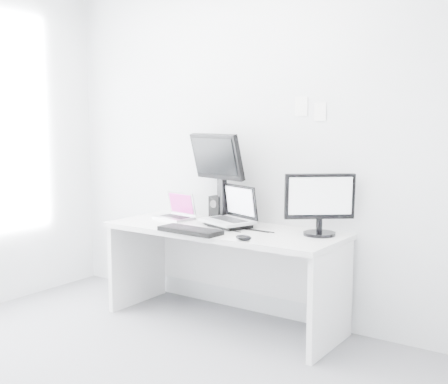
{
  "coord_description": "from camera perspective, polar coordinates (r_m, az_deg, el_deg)",
  "views": [
    {
      "loc": [
        2.36,
        -2.14,
        1.52
      ],
      "look_at": [
        0.02,
        1.23,
        1.0
      ],
      "focal_mm": 45.51,
      "sensor_mm": 36.0,
      "label": 1
    }
  ],
  "objects": [
    {
      "name": "macbook",
      "position": [
        4.57,
        -5.08,
        -1.33
      ],
      "size": [
        0.33,
        0.27,
        0.22
      ],
      "primitive_type": "cube",
      "rotation": [
        0.0,
        0.0,
        -0.16
      ],
      "color": "#B4B3B8",
      "rests_on": "desk"
    },
    {
      "name": "speaker",
      "position": [
        4.5,
        -0.7,
        -1.63
      ],
      "size": [
        0.1,
        0.1,
        0.2
      ],
      "primitive_type": "cube",
      "rotation": [
        0.0,
        0.0,
        0.02
      ],
      "color": "black",
      "rests_on": "desk"
    },
    {
      "name": "dell_laptop",
      "position": [
        4.22,
        0.29,
        -1.38
      ],
      "size": [
        0.46,
        0.41,
        0.32
      ],
      "primitive_type": "cube",
      "rotation": [
        0.0,
        0.0,
        -0.35
      ],
      "color": "#AEB2B6",
      "rests_on": "desk"
    },
    {
      "name": "desk",
      "position": [
        4.29,
        -0.07,
        -8.4
      ],
      "size": [
        1.8,
        0.7,
        0.73
      ],
      "primitive_type": "cube",
      "color": "silver",
      "rests_on": "ground"
    },
    {
      "name": "mouse",
      "position": [
        3.76,
        1.99,
        -4.6
      ],
      "size": [
        0.12,
        0.08,
        0.04
      ],
      "primitive_type": "ellipsoid",
      "rotation": [
        0.0,
        0.0,
        -0.01
      ],
      "color": "black",
      "rests_on": "desk"
    },
    {
      "name": "wall_note_1",
      "position": [
        4.13,
        9.63,
        7.95
      ],
      "size": [
        0.09,
        0.0,
        0.13
      ],
      "primitive_type": "cube",
      "color": "white",
      "rests_on": "back_wall"
    },
    {
      "name": "samsung_monitor",
      "position": [
        3.95,
        9.62,
        -1.14
      ],
      "size": [
        0.52,
        0.48,
        0.44
      ],
      "primitive_type": "cube",
      "rotation": [
        0.0,
        0.0,
        0.68
      ],
      "color": "black",
      "rests_on": "desk"
    },
    {
      "name": "keyboard",
      "position": [
        4.02,
        -3.42,
        -3.88
      ],
      "size": [
        0.49,
        0.19,
        0.03
      ],
      "primitive_type": "cube",
      "rotation": [
        0.0,
        0.0,
        -0.05
      ],
      "color": "black",
      "rests_on": "desk"
    },
    {
      "name": "back_wall",
      "position": [
        4.43,
        2.53,
        5.01
      ],
      "size": [
        3.6,
        0.0,
        3.6
      ],
      "primitive_type": "plane",
      "rotation": [
        1.57,
        0.0,
        0.0
      ],
      "color": "silver",
      "rests_on": "ground"
    },
    {
      "name": "wall_note_0",
      "position": [
        4.2,
        7.76,
        8.52
      ],
      "size": [
        0.1,
        0.0,
        0.14
      ],
      "primitive_type": "cube",
      "color": "white",
      "rests_on": "back_wall"
    },
    {
      "name": "rear_monitor",
      "position": [
        4.4,
        -0.52,
        1.54
      ],
      "size": [
        0.55,
        0.31,
        0.71
      ],
      "primitive_type": "cube",
      "rotation": [
        0.0,
        0.0,
        -0.25
      ],
      "color": "black",
      "rests_on": "desk"
    }
  ]
}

